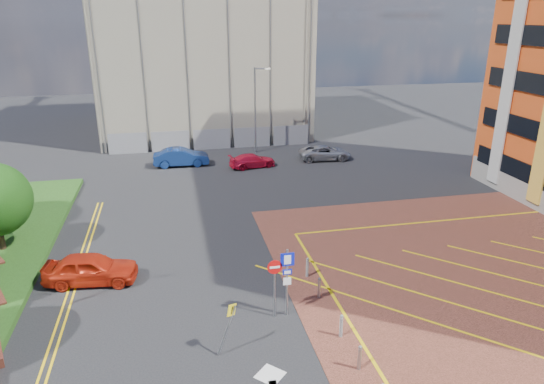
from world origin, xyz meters
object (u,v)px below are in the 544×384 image
object	(u,v)px
car_blue_back	(181,157)
car_silver_back	(325,153)
lamp_back	(256,107)
sign_cluster	(283,276)
car_red_left	(91,269)
warning_sign	(228,323)
car_red_back	(252,161)

from	to	relation	value
car_blue_back	car_silver_back	distance (m)	12.94
lamp_back	sign_cluster	distance (m)	27.38
car_blue_back	lamp_back	bearing A→B (deg)	-65.76
sign_cluster	car_blue_back	xyz separation A→B (m)	(-3.48, 23.92, -1.17)
sign_cluster	car_red_left	bearing A→B (deg)	151.10
car_red_left	car_silver_back	xyz separation A→B (m)	(17.99, 18.41, -0.10)
warning_sign	car_red_left	bearing A→B (deg)	131.08
sign_cluster	car_red_back	world-z (taller)	sign_cluster
car_red_left	car_red_back	distance (m)	20.70
warning_sign	car_silver_back	size ratio (longest dim) A/B	0.47
warning_sign	car_red_back	size ratio (longest dim) A/B	0.55
lamp_back	sign_cluster	world-z (taller)	lamp_back
car_red_back	car_red_left	bearing A→B (deg)	137.57
car_red_left	car_blue_back	size ratio (longest dim) A/B	0.93
car_red_back	car_silver_back	bearing A→B (deg)	-92.25
sign_cluster	car_blue_back	distance (m)	24.20
sign_cluster	car_red_left	distance (m)	9.84
sign_cluster	car_red_back	bearing A→B (deg)	83.46
warning_sign	car_red_back	world-z (taller)	warning_sign
lamp_back	car_red_back	distance (m)	6.24
lamp_back	car_blue_back	xyz separation A→B (m)	(-7.26, -3.09, -3.57)
car_silver_back	warning_sign	bearing A→B (deg)	159.07
sign_cluster	car_blue_back	bearing A→B (deg)	98.27
sign_cluster	car_blue_back	size ratio (longest dim) A/B	0.67
warning_sign	lamp_back	bearing A→B (deg)	77.62
warning_sign	car_blue_back	xyz separation A→B (m)	(-0.87, 26.02, -0.64)
sign_cluster	warning_sign	bearing A→B (deg)	-141.16
sign_cluster	car_red_left	xyz separation A→B (m)	(-8.55, 4.72, -1.19)
lamp_back	car_red_back	world-z (taller)	lamp_back
sign_cluster	car_red_left	world-z (taller)	sign_cluster
car_red_left	car_red_back	size ratio (longest dim) A/B	1.11
car_red_left	car_blue_back	distance (m)	19.86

